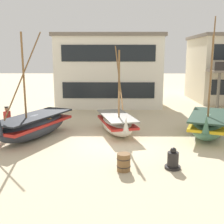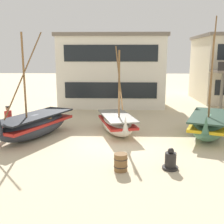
{
  "view_description": "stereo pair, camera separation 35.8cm",
  "coord_description": "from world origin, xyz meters",
  "px_view_note": "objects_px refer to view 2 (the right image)",
  "views": [
    {
      "loc": [
        0.14,
        -13.8,
        4.38
      ],
      "look_at": [
        0.0,
        1.0,
        1.4
      ],
      "focal_mm": 44.1,
      "sensor_mm": 36.0,
      "label": 1
    },
    {
      "loc": [
        0.49,
        -13.79,
        4.38
      ],
      "look_at": [
        0.0,
        1.0,
        1.4
      ],
      "focal_mm": 44.1,
      "sensor_mm": 36.0,
      "label": 2
    }
  ],
  "objects_px": {
    "wooden_barrel": "(121,162)",
    "harbor_building_main": "(112,70)",
    "fishing_boat_near_left": "(117,123)",
    "fishing_boat_centre_large": "(35,125)",
    "fishing_boat_far_right": "(209,125)",
    "capstan_winch": "(170,161)",
    "fisherman_by_hull": "(9,121)"
  },
  "relations": [
    {
      "from": "harbor_building_main",
      "to": "fishing_boat_centre_large",
      "type": "bearing_deg",
      "value": -108.97
    },
    {
      "from": "fishing_boat_near_left",
      "to": "fishing_boat_centre_large",
      "type": "xyz_separation_m",
      "value": [
        -4.51,
        -0.95,
        0.1
      ]
    },
    {
      "from": "fishing_boat_near_left",
      "to": "capstan_winch",
      "type": "xyz_separation_m",
      "value": [
        2.2,
        -5.14,
        -0.26
      ]
    },
    {
      "from": "fishing_boat_near_left",
      "to": "harbor_building_main",
      "type": "bearing_deg",
      "value": 93.49
    },
    {
      "from": "fishing_boat_near_left",
      "to": "wooden_barrel",
      "type": "height_order",
      "value": "fishing_boat_near_left"
    },
    {
      "from": "fishing_boat_near_left",
      "to": "wooden_barrel",
      "type": "bearing_deg",
      "value": -87.55
    },
    {
      "from": "capstan_winch",
      "to": "wooden_barrel",
      "type": "bearing_deg",
      "value": -172.95
    },
    {
      "from": "fishing_boat_near_left",
      "to": "fishing_boat_far_right",
      "type": "bearing_deg",
      "value": -6.22
    },
    {
      "from": "fishing_boat_near_left",
      "to": "capstan_winch",
      "type": "relative_size",
      "value": 5.68
    },
    {
      "from": "fishing_boat_centre_large",
      "to": "capstan_winch",
      "type": "relative_size",
      "value": 6.51
    },
    {
      "from": "fishing_boat_near_left",
      "to": "wooden_barrel",
      "type": "relative_size",
      "value": 7.11
    },
    {
      "from": "fisherman_by_hull",
      "to": "wooden_barrel",
      "type": "relative_size",
      "value": 2.41
    },
    {
      "from": "fishing_boat_far_right",
      "to": "capstan_winch",
      "type": "xyz_separation_m",
      "value": [
        -2.88,
        -4.59,
        -0.35
      ]
    },
    {
      "from": "harbor_building_main",
      "to": "fishing_boat_near_left",
      "type": "bearing_deg",
      "value": -86.51
    },
    {
      "from": "fishing_boat_near_left",
      "to": "fishing_boat_centre_large",
      "type": "distance_m",
      "value": 4.61
    },
    {
      "from": "fishing_boat_far_right",
      "to": "fisherman_by_hull",
      "type": "height_order",
      "value": "fishing_boat_far_right"
    },
    {
      "from": "fishing_boat_centre_large",
      "to": "wooden_barrel",
      "type": "xyz_separation_m",
      "value": [
        4.74,
        -4.44,
        -0.35
      ]
    },
    {
      "from": "fishing_boat_centre_large",
      "to": "harbor_building_main",
      "type": "xyz_separation_m",
      "value": [
        3.88,
        11.28,
        2.47
      ]
    },
    {
      "from": "capstan_winch",
      "to": "harbor_building_main",
      "type": "bearing_deg",
      "value": 100.35
    },
    {
      "from": "wooden_barrel",
      "to": "harbor_building_main",
      "type": "relative_size",
      "value": 0.07
    },
    {
      "from": "capstan_winch",
      "to": "wooden_barrel",
      "type": "height_order",
      "value": "capstan_winch"
    },
    {
      "from": "fishing_boat_centre_large",
      "to": "fishing_boat_far_right",
      "type": "xyz_separation_m",
      "value": [
        9.59,
        0.4,
        -0.01
      ]
    },
    {
      "from": "capstan_winch",
      "to": "harbor_building_main",
      "type": "relative_size",
      "value": 0.09
    },
    {
      "from": "fishing_boat_near_left",
      "to": "fishing_boat_centre_large",
      "type": "bearing_deg",
      "value": -168.11
    },
    {
      "from": "fishing_boat_far_right",
      "to": "harbor_building_main",
      "type": "bearing_deg",
      "value": 117.69
    },
    {
      "from": "harbor_building_main",
      "to": "fishing_boat_far_right",
      "type": "bearing_deg",
      "value": -62.31
    },
    {
      "from": "fishing_boat_far_right",
      "to": "fishing_boat_centre_large",
      "type": "bearing_deg",
      "value": -177.64
    },
    {
      "from": "fishing_boat_near_left",
      "to": "fishing_boat_far_right",
      "type": "xyz_separation_m",
      "value": [
        5.08,
        -0.55,
        0.09
      ]
    },
    {
      "from": "wooden_barrel",
      "to": "harbor_building_main",
      "type": "bearing_deg",
      "value": 93.13
    },
    {
      "from": "fishing_boat_centre_large",
      "to": "fishing_boat_near_left",
      "type": "bearing_deg",
      "value": 11.89
    },
    {
      "from": "wooden_barrel",
      "to": "fishing_boat_far_right",
      "type": "bearing_deg",
      "value": 44.91
    },
    {
      "from": "fisherman_by_hull",
      "to": "wooden_barrel",
      "type": "bearing_deg",
      "value": -36.95
    }
  ]
}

